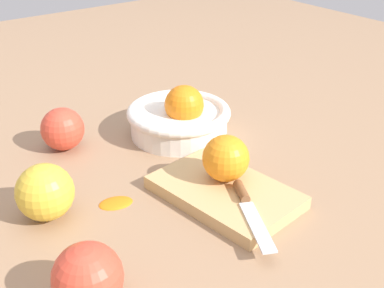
{
  "coord_description": "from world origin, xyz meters",
  "views": [
    {
      "loc": [
        0.56,
        -0.34,
        0.43
      ],
      "look_at": [
        -0.03,
        0.1,
        0.04
      ],
      "focal_mm": 46.61,
      "sensor_mm": 36.0,
      "label": 1
    }
  ],
  "objects_px": {
    "bowl": "(180,117)",
    "knife": "(248,206)",
    "apple_front_left_2": "(45,192)",
    "apple_front_left": "(63,129)",
    "orange_on_board": "(226,158)",
    "cutting_board": "(225,192)",
    "apple_front_right": "(88,277)"
  },
  "relations": [
    {
      "from": "apple_front_left",
      "to": "apple_front_left_2",
      "type": "distance_m",
      "value": 0.21
    },
    {
      "from": "bowl",
      "to": "apple_front_left_2",
      "type": "bearing_deg",
      "value": -72.08
    },
    {
      "from": "cutting_board",
      "to": "apple_front_right",
      "type": "xyz_separation_m",
      "value": [
        0.07,
        -0.26,
        0.03
      ]
    },
    {
      "from": "knife",
      "to": "apple_front_left",
      "type": "height_order",
      "value": "apple_front_left"
    },
    {
      "from": "bowl",
      "to": "apple_front_right",
      "type": "height_order",
      "value": "bowl"
    },
    {
      "from": "bowl",
      "to": "apple_front_left",
      "type": "bearing_deg",
      "value": -111.92
    },
    {
      "from": "cutting_board",
      "to": "apple_front_left_2",
      "type": "relative_size",
      "value": 2.62
    },
    {
      "from": "apple_front_right",
      "to": "apple_front_left",
      "type": "xyz_separation_m",
      "value": [
        -0.37,
        0.13,
        -0.0
      ]
    },
    {
      "from": "orange_on_board",
      "to": "apple_front_left",
      "type": "height_order",
      "value": "orange_on_board"
    },
    {
      "from": "bowl",
      "to": "cutting_board",
      "type": "distance_m",
      "value": 0.23
    },
    {
      "from": "orange_on_board",
      "to": "apple_front_left_2",
      "type": "distance_m",
      "value": 0.27
    },
    {
      "from": "apple_front_left_2",
      "to": "bowl",
      "type": "bearing_deg",
      "value": 107.92
    },
    {
      "from": "bowl",
      "to": "apple_front_left_2",
      "type": "relative_size",
      "value": 2.35
    },
    {
      "from": "orange_on_board",
      "to": "apple_front_right",
      "type": "distance_m",
      "value": 0.29
    },
    {
      "from": "bowl",
      "to": "knife",
      "type": "xyz_separation_m",
      "value": [
        0.28,
        -0.08,
        -0.01
      ]
    },
    {
      "from": "apple_front_left",
      "to": "apple_front_left_2",
      "type": "height_order",
      "value": "apple_front_left_2"
    },
    {
      "from": "bowl",
      "to": "apple_front_left",
      "type": "distance_m",
      "value": 0.22
    },
    {
      "from": "bowl",
      "to": "cutting_board",
      "type": "bearing_deg",
      "value": -18.09
    },
    {
      "from": "apple_front_left_2",
      "to": "orange_on_board",
      "type": "bearing_deg",
      "value": 68.2
    },
    {
      "from": "bowl",
      "to": "knife",
      "type": "distance_m",
      "value": 0.29
    },
    {
      "from": "apple_front_right",
      "to": "apple_front_left_2",
      "type": "relative_size",
      "value": 0.98
    },
    {
      "from": "bowl",
      "to": "apple_front_right",
      "type": "xyz_separation_m",
      "value": [
        0.29,
        -0.33,
        0.01
      ]
    },
    {
      "from": "apple_front_left_2",
      "to": "apple_front_left",
      "type": "bearing_deg",
      "value": 149.44
    },
    {
      "from": "cutting_board",
      "to": "orange_on_board",
      "type": "bearing_deg",
      "value": 139.08
    },
    {
      "from": "orange_on_board",
      "to": "knife",
      "type": "relative_size",
      "value": 0.5
    },
    {
      "from": "knife",
      "to": "apple_front_left_2",
      "type": "height_order",
      "value": "apple_front_left_2"
    },
    {
      "from": "apple_front_right",
      "to": "apple_front_left_2",
      "type": "bearing_deg",
      "value": 171.55
    },
    {
      "from": "apple_front_right",
      "to": "apple_front_left",
      "type": "bearing_deg",
      "value": 160.07
    },
    {
      "from": "cutting_board",
      "to": "apple_front_left_2",
      "type": "xyz_separation_m",
      "value": [
        -0.12,
        -0.23,
        0.03
      ]
    },
    {
      "from": "cutting_board",
      "to": "apple_front_left_2",
      "type": "height_order",
      "value": "apple_front_left_2"
    },
    {
      "from": "apple_front_right",
      "to": "apple_front_left",
      "type": "distance_m",
      "value": 0.39
    },
    {
      "from": "orange_on_board",
      "to": "apple_front_left_2",
      "type": "bearing_deg",
      "value": -111.8
    }
  ]
}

